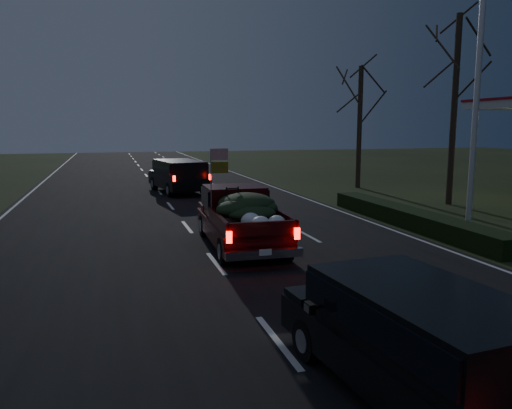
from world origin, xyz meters
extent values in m
plane|color=black|center=(0.00, 0.00, 0.00)|extent=(120.00, 120.00, 0.00)
cube|color=black|center=(0.00, 0.00, 0.01)|extent=(14.00, 120.00, 0.02)
cube|color=black|center=(7.80, 3.00, 0.30)|extent=(1.00, 10.00, 0.60)
cylinder|color=silver|center=(9.50, 2.00, 4.50)|extent=(0.20, 0.20, 9.00)
cylinder|color=black|center=(12.50, 7.00, 4.25)|extent=(0.28, 0.28, 8.50)
cylinder|color=black|center=(11.50, 14.00, 3.50)|extent=(0.28, 0.28, 7.00)
cube|color=#380709|center=(1.10, 1.65, 0.58)|extent=(2.11, 4.89, 0.53)
cube|color=#380709|center=(1.13, 2.52, 1.30)|extent=(1.84, 1.61, 0.87)
cube|color=black|center=(1.13, 2.52, 1.40)|extent=(1.93, 1.52, 0.53)
cube|color=#380709|center=(1.05, 0.40, 0.87)|extent=(1.88, 2.77, 0.06)
ellipsoid|color=black|center=(1.12, 0.88, 1.30)|extent=(1.61, 1.79, 0.58)
cylinder|color=gray|center=(0.23, 1.68, 1.98)|extent=(0.03, 0.03, 1.93)
cube|color=red|center=(0.49, 1.67, 2.78)|extent=(0.50, 0.04, 0.33)
cube|color=gold|center=(0.49, 1.67, 2.39)|extent=(0.50, 0.04, 0.33)
cube|color=black|center=(0.99, 14.65, 0.65)|extent=(2.83, 5.26, 0.62)
cube|color=black|center=(1.03, 14.39, 1.35)|extent=(2.50, 3.90, 0.83)
cube|color=black|center=(1.03, 14.39, 1.44)|extent=(2.59, 3.82, 0.50)
cube|color=black|center=(1.15, -7.07, 0.56)|extent=(2.16, 4.48, 0.54)
cube|color=black|center=(1.17, -7.30, 1.18)|extent=(1.96, 3.30, 0.72)
cube|color=black|center=(1.17, -7.30, 1.25)|extent=(2.04, 3.22, 0.43)
cube|color=black|center=(0.02, -6.30, 1.07)|extent=(0.11, 0.21, 0.14)
camera|label=1|loc=(-2.57, -12.45, 3.56)|focal=35.00mm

